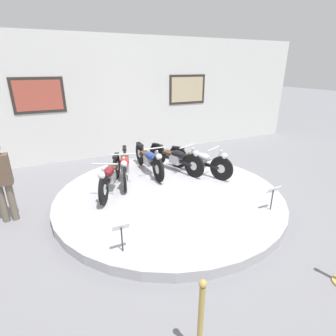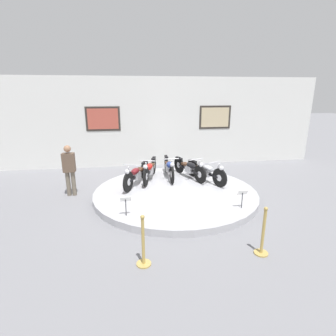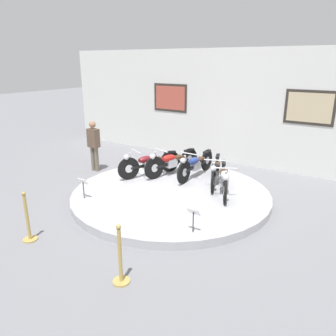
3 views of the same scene
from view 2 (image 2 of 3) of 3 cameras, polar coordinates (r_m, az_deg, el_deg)
ground_plane at (r=8.27m, az=1.58°, el=-6.03°), size 60.00×60.00×0.00m
display_platform at (r=8.23m, az=1.58°, el=-5.43°), size 5.01×5.01×0.19m
back_wall at (r=11.46m, az=-1.66°, el=9.94°), size 14.00×0.22×3.76m
motorcycle_maroon at (r=8.57m, az=-6.88°, el=-1.27°), size 0.90×1.82×0.80m
motorcycle_red at (r=9.03m, az=-3.99°, el=-0.24°), size 0.68×1.94×0.80m
motorcycle_blue at (r=9.27m, az=0.24°, el=0.20°), size 0.54×1.99×0.79m
motorcycle_black at (r=9.24m, az=4.72°, el=0.04°), size 0.78×1.86×0.78m
motorcycle_silver at (r=8.93m, az=8.32°, el=-0.67°), size 0.91×1.79×0.78m
info_placard_front_left at (r=6.52m, az=-9.21°, el=-7.25°), size 0.26×0.11×0.51m
info_placard_front_centre at (r=7.11m, az=15.91°, el=-5.64°), size 0.26×0.11×0.51m
visitor_standing at (r=8.56m, az=-20.69°, el=0.03°), size 0.36×0.22×1.60m
stanchion_post_left_of_entry at (r=5.08m, az=-5.39°, el=-17.05°), size 0.28×0.28×1.02m
stanchion_post_right_of_entry at (r=5.67m, az=19.89°, el=-14.23°), size 0.28×0.28×1.02m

